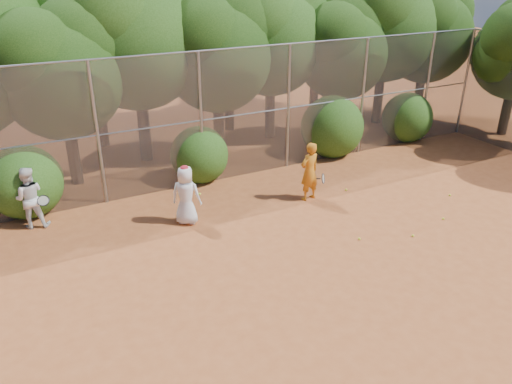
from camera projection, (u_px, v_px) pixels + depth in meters
ground at (347, 269)px, 11.15m from camera, size 80.00×80.00×0.00m
fence_back at (228, 115)px, 15.07m from camera, size 20.05×0.09×4.03m
tree_2 at (61, 66)px, 14.08m from camera, size 3.99×3.47×5.47m
tree_3 at (136, 27)px, 15.61m from camera, size 4.89×4.26×6.70m
tree_4 at (217, 45)px, 16.44m from camera, size 4.19×3.64×5.73m
tree_5 at (272, 29)px, 18.01m from camera, size 4.51×3.92×6.17m
tree_6 at (343, 45)px, 18.50m from camera, size 3.86×3.36×5.29m
tree_7 at (387, 17)px, 19.70m from camera, size 4.77×4.14×6.53m
tree_8 at (428, 27)px, 20.49m from camera, size 4.25×3.70×5.82m
tree_10 at (89, 15)px, 16.87m from camera, size 5.15×4.48×7.06m
tree_11 at (228, 23)px, 18.84m from camera, size 4.64×4.03×6.35m
tree_12 at (319, 7)px, 21.07m from camera, size 5.02×4.37×6.88m
bush_0 at (24, 179)px, 13.28m from camera, size 2.00×2.00×2.00m
bush_1 at (199, 152)px, 15.42m from camera, size 1.80×1.80×1.80m
bush_2 at (332, 124)px, 17.44m from camera, size 2.20×2.20×2.20m
bush_3 at (407, 115)px, 18.98m from camera, size 1.90×1.90×1.90m
player_yellow at (309, 172)px, 14.12m from camera, size 0.83×0.59×1.72m
player_teen at (186, 195)px, 12.83m from camera, size 0.92×0.87×1.61m
player_white at (29, 198)px, 12.64m from camera, size 0.93×0.84×1.64m
ball_0 at (443, 219)px, 13.27m from camera, size 0.07×0.07×0.07m
ball_1 at (413, 236)px, 12.45m from camera, size 0.07×0.07×0.07m
ball_2 at (450, 195)px, 14.62m from camera, size 0.07×0.07×0.07m
ball_3 at (359, 239)px, 12.31m from camera, size 0.07×0.07×0.07m
ball_4 at (346, 190)px, 14.96m from camera, size 0.07×0.07×0.07m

